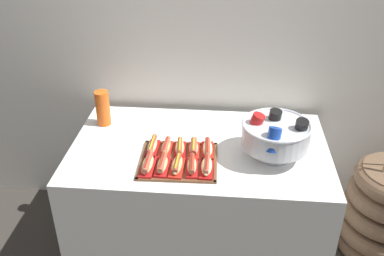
{
  "coord_description": "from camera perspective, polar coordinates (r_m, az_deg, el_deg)",
  "views": [
    {
      "loc": [
        0.14,
        -2.03,
        2.08
      ],
      "look_at": [
        -0.04,
        0.03,
        0.87
      ],
      "focal_mm": 40.51,
      "sensor_mm": 36.0,
      "label": 1
    }
  ],
  "objects": [
    {
      "name": "ground_plane",
      "position": [
        2.91,
        0.85,
        -15.32
      ],
      "size": [
        10.0,
        10.0,
        0.0
      ],
      "primitive_type": "plane",
      "color": "#38332D"
    },
    {
      "name": "hot_dog_4",
      "position": [
        2.2,
        1.94,
        -5.1
      ],
      "size": [
        0.07,
        0.18,
        0.06
      ],
      "color": "#B21414",
      "rests_on": "serving_tray"
    },
    {
      "name": "punch_bowl",
      "position": [
        2.29,
        10.96,
        -0.76
      ],
      "size": [
        0.36,
        0.38,
        0.26
      ],
      "color": "silver",
      "rests_on": "buffet_table"
    },
    {
      "name": "hot_dog_8",
      "position": [
        2.33,
        0.22,
        -2.7
      ],
      "size": [
        0.07,
        0.17,
        0.06
      ],
      "color": "red",
      "rests_on": "serving_tray"
    },
    {
      "name": "hot_dog_2",
      "position": [
        2.2,
        -1.97,
        -4.96
      ],
      "size": [
        0.07,
        0.18,
        0.06
      ],
      "color": "red",
      "rests_on": "serving_tray"
    },
    {
      "name": "hot_dog_5",
      "position": [
        2.35,
        -5.26,
        -2.49
      ],
      "size": [
        0.06,
        0.18,
        0.06
      ],
      "color": "#B21414",
      "rests_on": "serving_tray"
    },
    {
      "name": "hot_dog_3",
      "position": [
        2.2,
        -0.02,
        -5.02
      ],
      "size": [
        0.07,
        0.17,
        0.06
      ],
      "color": "red",
      "rests_on": "serving_tray"
    },
    {
      "name": "back_wall",
      "position": [
        2.68,
        1.94,
        13.38
      ],
      "size": [
        6.0,
        0.1,
        2.6
      ],
      "primitive_type": "cube",
      "color": "silver",
      "rests_on": "ground_plane"
    },
    {
      "name": "hot_dog_1",
      "position": [
        2.21,
        -3.92,
        -4.86
      ],
      "size": [
        0.06,
        0.17,
        0.06
      ],
      "color": "red",
      "rests_on": "serving_tray"
    },
    {
      "name": "hot_dog_7",
      "position": [
        2.34,
        -1.62,
        -2.68
      ],
      "size": [
        0.07,
        0.17,
        0.06
      ],
      "color": "#B21414",
      "rests_on": "serving_tray"
    },
    {
      "name": "hot_dog_0",
      "position": [
        2.22,
        -5.85,
        -4.8
      ],
      "size": [
        0.07,
        0.18,
        0.06
      ],
      "color": "red",
      "rests_on": "serving_tray"
    },
    {
      "name": "hot_dog_6",
      "position": [
        2.35,
        -3.45,
        -2.61
      ],
      "size": [
        0.06,
        0.17,
        0.06
      ],
      "color": "red",
      "rests_on": "serving_tray"
    },
    {
      "name": "buffet_table",
      "position": [
        2.63,
        0.92,
        -9.12
      ],
      "size": [
        1.43,
        0.86,
        0.77
      ],
      "color": "white",
      "rests_on": "ground_plane"
    },
    {
      "name": "cup_stack",
      "position": [
        2.64,
        -11.66,
        2.58
      ],
      "size": [
        0.08,
        0.08,
        0.21
      ],
      "color": "#EA5B19",
      "rests_on": "buffet_table"
    },
    {
      "name": "serving_tray",
      "position": [
        2.29,
        -1.78,
        -4.39
      ],
      "size": [
        0.42,
        0.37,
        0.01
      ],
      "color": "brown",
      "rests_on": "buffet_table"
    },
    {
      "name": "hot_dog_9",
      "position": [
        2.33,
        2.06,
        -2.8
      ],
      "size": [
        0.07,
        0.19,
        0.06
      ],
      "color": "red",
      "rests_on": "serving_tray"
    }
  ]
}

